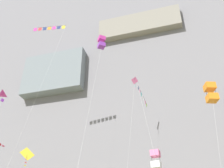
{
  "coord_description": "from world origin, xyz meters",
  "views": [
    {
      "loc": [
        5.97,
        1.91,
        2.94
      ],
      "look_at": [
        -0.22,
        23.17,
        17.06
      ],
      "focal_mm": 43.39,
      "sensor_mm": 36.0,
      "label": 1
    }
  ],
  "objects": [
    {
      "name": "cliff_face",
      "position": [
        0.01,
        55.08,
        33.61
      ],
      "size": [
        180.0,
        26.79,
        67.25
      ],
      "color": "gray",
      "rests_on": "ground"
    },
    {
      "name": "kite_box_near_cliff",
      "position": [
        9.32,
        29.85,
        18.32
      ],
      "size": [
        2.59,
        5.34,
        19.43
      ],
      "color": "orange",
      "rests_on": "ground"
    },
    {
      "name": "kite_diamond_high_right",
      "position": [
        -16.43,
        34.98,
        14.96
      ],
      "size": [
        2.89,
        5.26,
        16.37
      ],
      "color": "yellow",
      "rests_on": "ground"
    },
    {
      "name": "kite_banner_low_left",
      "position": [
        1.79,
        29.88,
        17.92
      ],
      "size": [
        3.01,
        5.56,
        19.39
      ],
      "color": "black",
      "rests_on": "ground"
    },
    {
      "name": "kite_diamond_mid_left",
      "position": [
        -0.66,
        36.23,
        23.44
      ],
      "size": [
        3.26,
        1.68,
        26.49
      ],
      "color": "pink",
      "rests_on": "ground"
    },
    {
      "name": "kite_box_mid_center",
      "position": [
        -1.9,
        24.52,
        23.87
      ],
      "size": [
        1.56,
        5.47,
        24.72
      ],
      "color": "#CC3399",
      "rests_on": "ground"
    },
    {
      "name": "kite_box_high_left",
      "position": [
        2.77,
        28.07,
        10.85
      ],
      "size": [
        1.03,
        6.44,
        11.73
      ],
      "color": "pink",
      "rests_on": "ground"
    },
    {
      "name": "kite_banner_far_right",
      "position": [
        -12.33,
        29.09,
        32.25
      ],
      "size": [
        5.61,
        3.41,
        33.7
      ],
      "color": "black",
      "rests_on": "ground"
    },
    {
      "name": "kite_delta_upper_mid",
      "position": [
        -16.18,
        27.86,
        19.8
      ],
      "size": [
        1.93,
        6.16,
        20.41
      ],
      "color": "#CC3399",
      "rests_on": "ground"
    }
  ]
}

